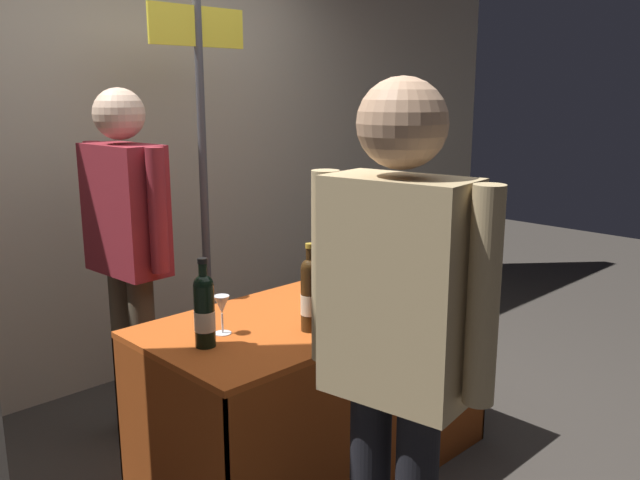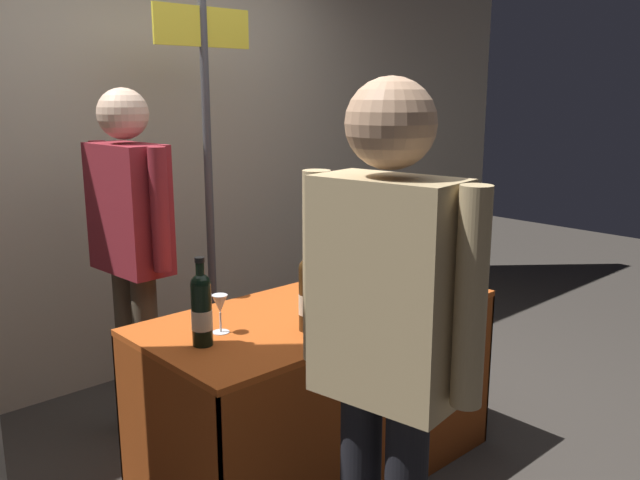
{
  "view_description": "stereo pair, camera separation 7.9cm",
  "coord_description": "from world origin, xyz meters",
  "px_view_note": "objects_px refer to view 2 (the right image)",
  "views": [
    {
      "loc": [
        -1.88,
        -1.92,
        1.68
      ],
      "look_at": [
        0.0,
        0.0,
        1.07
      ],
      "focal_mm": 37.06,
      "sensor_mm": 36.0,
      "label": 1
    },
    {
      "loc": [
        -1.82,
        -1.97,
        1.68
      ],
      "look_at": [
        0.0,
        0.0,
        1.07
      ],
      "focal_mm": 37.06,
      "sensor_mm": 36.0,
      "label": 2
    }
  ],
  "objects_px": {
    "tasting_table": "(320,361)",
    "wine_glass_near_vendor": "(220,306)",
    "wine_glass_near_taster": "(450,269)",
    "booth_signpost": "(208,155)",
    "wine_glass_mid": "(422,270)",
    "flower_vase": "(328,278)",
    "featured_wine_bottle": "(343,254)",
    "vendor_presenter": "(131,234)",
    "display_bottle_0": "(320,279)",
    "taster_foreground_right": "(386,336)"
  },
  "relations": [
    {
      "from": "wine_glass_near_vendor",
      "to": "vendor_presenter",
      "type": "height_order",
      "value": "vendor_presenter"
    },
    {
      "from": "wine_glass_near_taster",
      "to": "flower_vase",
      "type": "relative_size",
      "value": 0.34
    },
    {
      "from": "wine_glass_near_taster",
      "to": "booth_signpost",
      "type": "xyz_separation_m",
      "value": [
        -0.51,
        1.21,
        0.48
      ]
    },
    {
      "from": "flower_vase",
      "to": "featured_wine_bottle",
      "type": "bearing_deg",
      "value": 33.85
    },
    {
      "from": "wine_glass_mid",
      "to": "booth_signpost",
      "type": "height_order",
      "value": "booth_signpost"
    },
    {
      "from": "featured_wine_bottle",
      "to": "display_bottle_0",
      "type": "xyz_separation_m",
      "value": [
        -0.4,
        -0.27,
        0.01
      ]
    },
    {
      "from": "wine_glass_near_vendor",
      "to": "booth_signpost",
      "type": "height_order",
      "value": "booth_signpost"
    },
    {
      "from": "booth_signpost",
      "to": "wine_glass_near_vendor",
      "type": "bearing_deg",
      "value": -121.85
    },
    {
      "from": "flower_vase",
      "to": "display_bottle_0",
      "type": "bearing_deg",
      "value": -146.02
    },
    {
      "from": "wine_glass_near_taster",
      "to": "taster_foreground_right",
      "type": "bearing_deg",
      "value": -151.08
    },
    {
      "from": "taster_foreground_right",
      "to": "booth_signpost",
      "type": "relative_size",
      "value": 0.81
    },
    {
      "from": "featured_wine_bottle",
      "to": "wine_glass_near_vendor",
      "type": "relative_size",
      "value": 2.18
    },
    {
      "from": "featured_wine_bottle",
      "to": "booth_signpost",
      "type": "relative_size",
      "value": 0.15
    },
    {
      "from": "featured_wine_bottle",
      "to": "booth_signpost",
      "type": "xyz_separation_m",
      "value": [
        -0.23,
        0.8,
        0.43
      ]
    },
    {
      "from": "display_bottle_0",
      "to": "booth_signpost",
      "type": "distance_m",
      "value": 1.16
    },
    {
      "from": "tasting_table",
      "to": "wine_glass_near_vendor",
      "type": "xyz_separation_m",
      "value": [
        -0.48,
        0.05,
        0.35
      ]
    },
    {
      "from": "display_bottle_0",
      "to": "featured_wine_bottle",
      "type": "bearing_deg",
      "value": 33.9
    },
    {
      "from": "wine_glass_near_vendor",
      "to": "wine_glass_near_taster",
      "type": "height_order",
      "value": "wine_glass_near_vendor"
    },
    {
      "from": "wine_glass_mid",
      "to": "wine_glass_near_taster",
      "type": "relative_size",
      "value": 1.08
    },
    {
      "from": "tasting_table",
      "to": "display_bottle_0",
      "type": "relative_size",
      "value": 4.47
    },
    {
      "from": "wine_glass_near_vendor",
      "to": "taster_foreground_right",
      "type": "distance_m",
      "value": 0.92
    },
    {
      "from": "featured_wine_bottle",
      "to": "wine_glass_mid",
      "type": "xyz_separation_m",
      "value": [
        0.16,
        -0.35,
        -0.04
      ]
    },
    {
      "from": "taster_foreground_right",
      "to": "display_bottle_0",
      "type": "bearing_deg",
      "value": -40.78
    },
    {
      "from": "wine_glass_mid",
      "to": "booth_signpost",
      "type": "distance_m",
      "value": 1.3
    },
    {
      "from": "featured_wine_bottle",
      "to": "wine_glass_mid",
      "type": "height_order",
      "value": "featured_wine_bottle"
    },
    {
      "from": "vendor_presenter",
      "to": "booth_signpost",
      "type": "height_order",
      "value": "booth_signpost"
    },
    {
      "from": "display_bottle_0",
      "to": "wine_glass_mid",
      "type": "relative_size",
      "value": 2.46
    },
    {
      "from": "display_bottle_0",
      "to": "vendor_presenter",
      "type": "height_order",
      "value": "vendor_presenter"
    },
    {
      "from": "featured_wine_bottle",
      "to": "vendor_presenter",
      "type": "bearing_deg",
      "value": 140.51
    },
    {
      "from": "display_bottle_0",
      "to": "vendor_presenter",
      "type": "xyz_separation_m",
      "value": [
        -0.37,
        0.91,
        0.1
      ]
    },
    {
      "from": "featured_wine_bottle",
      "to": "wine_glass_near_taster",
      "type": "relative_size",
      "value": 2.51
    },
    {
      "from": "taster_foreground_right",
      "to": "booth_signpost",
      "type": "bearing_deg",
      "value": -28.74
    },
    {
      "from": "taster_foreground_right",
      "to": "wine_glass_mid",
      "type": "bearing_deg",
      "value": -64.76
    },
    {
      "from": "display_bottle_0",
      "to": "vendor_presenter",
      "type": "distance_m",
      "value": 0.98
    },
    {
      "from": "wine_glass_near_taster",
      "to": "taster_foreground_right",
      "type": "relative_size",
      "value": 0.08
    },
    {
      "from": "booth_signpost",
      "to": "vendor_presenter",
      "type": "bearing_deg",
      "value": -163.68
    },
    {
      "from": "tasting_table",
      "to": "wine_glass_near_vendor",
      "type": "distance_m",
      "value": 0.59
    },
    {
      "from": "featured_wine_bottle",
      "to": "wine_glass_mid",
      "type": "distance_m",
      "value": 0.39
    },
    {
      "from": "display_bottle_0",
      "to": "flower_vase",
      "type": "bearing_deg",
      "value": 33.98
    },
    {
      "from": "wine_glass_mid",
      "to": "booth_signpost",
      "type": "xyz_separation_m",
      "value": [
        -0.39,
        1.15,
        0.47
      ]
    },
    {
      "from": "wine_glass_near_taster",
      "to": "featured_wine_bottle",
      "type": "bearing_deg",
      "value": 124.65
    },
    {
      "from": "featured_wine_bottle",
      "to": "flower_vase",
      "type": "height_order",
      "value": "flower_vase"
    },
    {
      "from": "tasting_table",
      "to": "taster_foreground_right",
      "type": "height_order",
      "value": "taster_foreground_right"
    },
    {
      "from": "display_bottle_0",
      "to": "wine_glass_near_vendor",
      "type": "height_order",
      "value": "display_bottle_0"
    },
    {
      "from": "wine_glass_mid",
      "to": "flower_vase",
      "type": "bearing_deg",
      "value": 157.78
    },
    {
      "from": "wine_glass_mid",
      "to": "flower_vase",
      "type": "distance_m",
      "value": 0.46
    },
    {
      "from": "display_bottle_0",
      "to": "wine_glass_near_taster",
      "type": "height_order",
      "value": "display_bottle_0"
    },
    {
      "from": "wine_glass_near_vendor",
      "to": "vendor_presenter",
      "type": "distance_m",
      "value": 0.82
    },
    {
      "from": "wine_glass_near_vendor",
      "to": "taster_foreground_right",
      "type": "relative_size",
      "value": 0.09
    },
    {
      "from": "wine_glass_mid",
      "to": "display_bottle_0",
      "type": "bearing_deg",
      "value": 171.29
    }
  ]
}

